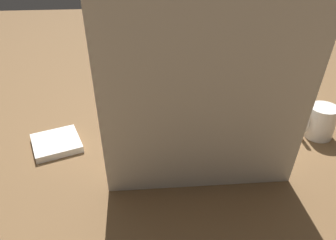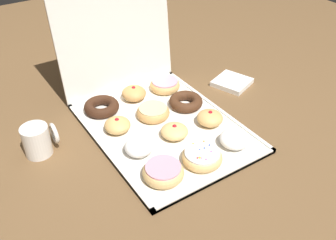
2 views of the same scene
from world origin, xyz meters
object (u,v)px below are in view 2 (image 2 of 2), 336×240
at_px(pink_frosted_donut_0, 163,172).
at_px(jelly_filled_donut_6, 117,125).
at_px(jelly_filled_donut_10, 133,93).
at_px(napkin_stack, 232,82).
at_px(coffee_mug, 38,140).
at_px(jelly_filled_donut_4, 175,131).
at_px(jelly_filled_donut_5, 210,118).
at_px(chocolate_cake_ring_donut_9, 102,107).
at_px(donut_box, 164,128).
at_px(pink_frosted_donut_11, 165,85).
at_px(sprinkle_donut_1, 203,156).
at_px(glazed_ring_donut_7, 153,112).
at_px(chocolate_cake_ring_donut_8, 186,102).
at_px(powdered_filled_donut_3, 139,147).
at_px(powdered_filled_donut_2, 234,139).

bearing_deg(pink_frosted_donut_0, jelly_filled_donut_6, 91.88).
distance_m(jelly_filled_donut_10, napkin_stack, 0.39).
bearing_deg(coffee_mug, jelly_filled_donut_4, -23.89).
relative_size(jelly_filled_donut_5, chocolate_cake_ring_donut_9, 0.70).
bearing_deg(jelly_filled_donut_6, jelly_filled_donut_4, -41.77).
bearing_deg(napkin_stack, jelly_filled_donut_6, -176.36).
xyz_separation_m(pink_frosted_donut_0, jelly_filled_donut_4, (0.13, 0.13, -0.00)).
height_order(donut_box, pink_frosted_donut_0, pink_frosted_donut_0).
relative_size(jelly_filled_donut_5, pink_frosted_donut_11, 0.76).
xyz_separation_m(donut_box, sprinkle_donut_1, (0.00, -0.20, 0.02)).
relative_size(glazed_ring_donut_7, chocolate_cake_ring_donut_8, 0.95).
height_order(chocolate_cake_ring_donut_8, jelly_filled_donut_10, jelly_filled_donut_10).
distance_m(donut_box, sprinkle_donut_1, 0.20).
bearing_deg(jelly_filled_donut_6, donut_box, -25.05).
relative_size(jelly_filled_donut_5, chocolate_cake_ring_donut_8, 0.72).
bearing_deg(pink_frosted_donut_0, jelly_filled_donut_10, 72.37).
height_order(powdered_filled_donut_3, napkin_stack, powdered_filled_donut_3).
height_order(powdered_filled_donut_2, glazed_ring_donut_7, powdered_filled_donut_2).
bearing_deg(powdered_filled_donut_2, jelly_filled_donut_4, 132.89).
xyz_separation_m(pink_frosted_donut_0, powdered_filled_donut_2, (0.25, -0.00, 0.00)).
distance_m(powdered_filled_donut_3, pink_frosted_donut_11, 0.36).
distance_m(jelly_filled_donut_6, napkin_stack, 0.51).
bearing_deg(napkin_stack, sprinkle_donut_1, -141.38).
xyz_separation_m(jelly_filled_donut_5, jelly_filled_donut_6, (-0.27, 0.13, -0.00)).
xyz_separation_m(jelly_filled_donut_6, napkin_stack, (0.51, 0.03, -0.02)).
bearing_deg(donut_box, chocolate_cake_ring_donut_9, 123.85).
bearing_deg(glazed_ring_donut_7, chocolate_cake_ring_donut_8, -2.97).
bearing_deg(jelly_filled_donut_4, chocolate_cake_ring_donut_9, 117.64).
bearing_deg(donut_box, pink_frosted_donut_0, -123.27).
distance_m(pink_frosted_donut_0, powdered_filled_donut_2, 0.25).
xyz_separation_m(powdered_filled_donut_2, powdered_filled_donut_3, (-0.26, 0.13, 0.00)).
bearing_deg(jelly_filled_donut_4, pink_frosted_donut_0, -134.37).
distance_m(powdered_filled_donut_3, chocolate_cake_ring_donut_8, 0.29).
distance_m(sprinkle_donut_1, jelly_filled_donut_4, 0.14).
height_order(pink_frosted_donut_0, jelly_filled_donut_5, jelly_filled_donut_5).
relative_size(powdered_filled_donut_3, jelly_filled_donut_4, 1.01).
bearing_deg(jelly_filled_donut_4, pink_frosted_donut_11, 63.74).
bearing_deg(chocolate_cake_ring_donut_9, sprinkle_donut_1, -71.48).
distance_m(donut_box, pink_frosted_donut_11, 0.23).
distance_m(donut_box, chocolate_cake_ring_donut_9, 0.23).
xyz_separation_m(jelly_filled_donut_5, coffee_mug, (-0.50, 0.17, 0.02)).
relative_size(donut_box, jelly_filled_donut_5, 6.67).
bearing_deg(coffee_mug, jelly_filled_donut_10, 13.97).
height_order(jelly_filled_donut_5, pink_frosted_donut_11, jelly_filled_donut_5).
distance_m(pink_frosted_donut_0, napkin_stack, 0.57).
distance_m(jelly_filled_donut_6, pink_frosted_donut_11, 0.29).
bearing_deg(jelly_filled_donut_5, powdered_filled_donut_2, -92.59).
height_order(powdered_filled_donut_3, jelly_filled_donut_4, powdered_filled_donut_3).
xyz_separation_m(pink_frosted_donut_0, chocolate_cake_ring_donut_8, (0.25, 0.25, -0.00)).
height_order(pink_frosted_donut_11, napkin_stack, pink_frosted_donut_11).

